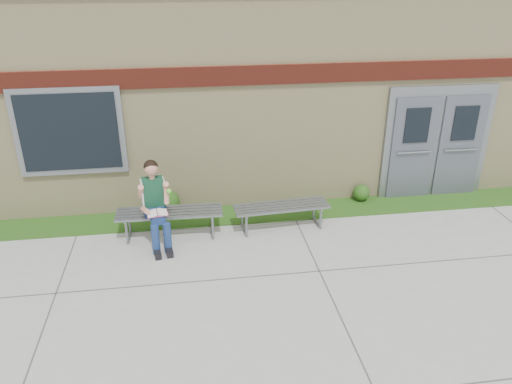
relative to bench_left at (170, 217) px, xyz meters
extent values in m
plane|color=#9E9E99|center=(1.33, -2.00, -0.37)|extent=(80.00, 80.00, 0.00)
cube|color=#234A13|center=(1.33, 0.60, -0.36)|extent=(16.00, 0.80, 0.02)
cube|color=beige|center=(1.33, 4.00, 1.63)|extent=(16.00, 6.00, 4.00)
cube|color=maroon|center=(1.33, 0.97, 2.23)|extent=(16.00, 0.06, 0.35)
cube|color=slate|center=(-1.67, 0.96, 1.33)|extent=(1.90, 0.08, 1.60)
cube|color=black|center=(-1.67, 0.92, 1.33)|extent=(1.70, 0.04, 1.40)
cube|color=slate|center=(5.33, 0.96, 0.78)|extent=(2.20, 0.08, 2.30)
cube|color=#4F545E|center=(4.83, 0.91, 0.68)|extent=(0.92, 0.06, 2.10)
cube|color=#4F545E|center=(5.83, 0.91, 0.68)|extent=(0.92, 0.06, 2.10)
cube|color=slate|center=(0.00, 0.00, 0.09)|extent=(1.86, 0.56, 0.04)
cube|color=slate|center=(-0.74, 0.00, -0.16)|extent=(0.06, 0.51, 0.42)
cube|color=slate|center=(0.74, 0.00, -0.16)|extent=(0.06, 0.51, 0.42)
cube|color=slate|center=(2.00, 0.00, 0.06)|extent=(1.75, 0.59, 0.03)
cube|color=slate|center=(1.31, 0.00, -0.17)|extent=(0.07, 0.48, 0.39)
cube|color=slate|center=(2.69, 0.00, -0.17)|extent=(0.07, 0.48, 0.39)
cube|color=navy|center=(-0.24, -0.05, 0.20)|extent=(0.41, 0.32, 0.17)
cube|color=#0F3A29|center=(-0.24, -0.07, 0.53)|extent=(0.38, 0.27, 0.50)
sphere|color=tan|center=(-0.24, -0.08, 0.97)|extent=(0.26, 0.26, 0.23)
sphere|color=black|center=(-0.24, -0.06, 0.99)|extent=(0.27, 0.27, 0.24)
cylinder|color=navy|center=(-0.29, -0.34, 0.22)|extent=(0.23, 0.48, 0.16)
cylinder|color=navy|center=(-0.10, -0.31, 0.22)|extent=(0.23, 0.48, 0.16)
cylinder|color=navy|center=(-0.23, -0.60, -0.10)|extent=(0.13, 0.13, 0.54)
cylinder|color=navy|center=(-0.04, -0.57, -0.10)|extent=(0.13, 0.13, 0.54)
cube|color=black|center=(-0.22, -0.67, -0.32)|extent=(0.15, 0.30, 0.11)
cube|color=black|center=(-0.03, -0.64, -0.32)|extent=(0.15, 0.30, 0.11)
cylinder|color=tan|center=(-0.43, -0.17, 0.60)|extent=(0.13, 0.25, 0.29)
cylinder|color=tan|center=(-0.03, -0.10, 0.60)|extent=(0.13, 0.25, 0.29)
cube|color=white|center=(-0.18, -0.46, 0.33)|extent=(0.37, 0.29, 0.02)
cube|color=#D54F7C|center=(-0.18, -0.46, 0.31)|extent=(0.37, 0.30, 0.01)
sphere|color=#63C735|center=(0.03, -0.25, 0.61)|extent=(0.09, 0.09, 0.09)
sphere|color=#234A13|center=(-0.06, 0.85, -0.12)|extent=(0.47, 0.47, 0.47)
sphere|color=#234A13|center=(3.82, 0.85, -0.18)|extent=(0.33, 0.33, 0.33)
camera|label=1|loc=(0.38, -7.90, 4.09)|focal=35.00mm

